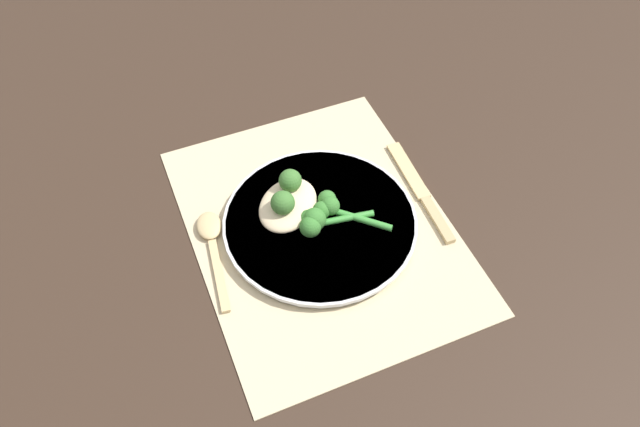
% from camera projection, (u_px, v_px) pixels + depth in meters
% --- Properties ---
extents(ground_plane, '(3.00, 3.00, 0.00)m').
position_uv_depth(ground_plane, '(320.00, 228.00, 0.87)').
color(ground_plane, '#332319').
extents(placemat, '(0.45, 0.34, 0.00)m').
position_uv_depth(placemat, '(320.00, 227.00, 0.87)').
color(placemat, '#C6B289').
rests_on(placemat, ground_plane).
extents(plate, '(0.27, 0.27, 0.01)m').
position_uv_depth(plate, '(320.00, 223.00, 0.86)').
color(plate, white).
rests_on(plate, placemat).
extents(chicken_fillet, '(0.12, 0.12, 0.02)m').
position_uv_depth(chicken_fillet, '(288.00, 205.00, 0.85)').
color(chicken_fillet, beige).
rests_on(chicken_fillet, plate).
extents(pesto_dollop_primary, '(0.03, 0.03, 0.03)m').
position_uv_depth(pesto_dollop_primary, '(290.00, 181.00, 0.85)').
color(pesto_dollop_primary, '#3D702D').
rests_on(pesto_dollop_primary, chicken_fillet).
extents(pesto_dollop_secondary, '(0.03, 0.03, 0.03)m').
position_uv_depth(pesto_dollop_secondary, '(283.00, 203.00, 0.83)').
color(pesto_dollop_secondary, '#3D702D').
rests_on(pesto_dollop_secondary, chicken_fillet).
extents(broccoli_stalk_right, '(0.05, 0.11, 0.03)m').
position_uv_depth(broccoli_stalk_right, '(314.00, 221.00, 0.84)').
color(broccoli_stalk_right, '#3D8E38').
rests_on(broccoli_stalk_right, plate).
extents(broccoli_stalk_rear, '(0.09, 0.09, 0.03)m').
position_uv_depth(broccoli_stalk_rear, '(331.00, 207.00, 0.85)').
color(broccoli_stalk_rear, '#3D8E38').
rests_on(broccoli_stalk_rear, plate).
extents(knife, '(0.20, 0.03, 0.01)m').
position_uv_depth(knife, '(421.00, 192.00, 0.90)').
color(knife, tan).
rests_on(knife, placemat).
extents(spoon, '(0.16, 0.04, 0.01)m').
position_uv_depth(spoon, '(211.00, 236.00, 0.85)').
color(spoon, tan).
rests_on(spoon, placemat).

